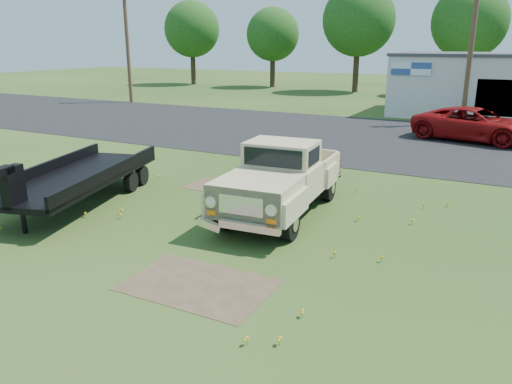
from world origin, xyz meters
TOP-DOWN VIEW (x-y plane):
  - ground at (0.00, 0.00)m, footprint 140.00×140.00m
  - asphalt_lot at (0.00, 15.00)m, footprint 90.00×14.00m
  - dirt_patch_a at (1.50, -3.00)m, footprint 3.00×2.00m
  - dirt_patch_b at (-2.00, 3.50)m, footprint 2.20×1.60m
  - commercial_building at (6.00, 26.99)m, footprint 14.20×8.20m
  - utility_pole_west at (-22.00, 22.00)m, footprint 1.60×0.30m
  - utility_pole_mid at (4.00, 22.00)m, footprint 1.60×0.30m
  - treeline_a at (-28.00, 40.00)m, footprint 6.40×6.40m
  - treeline_b at (-18.00, 41.00)m, footprint 5.76×5.76m
  - treeline_c at (-8.00, 39.50)m, footprint 7.04×7.04m
  - treeline_d at (2.00, 40.50)m, footprint 6.72×6.72m
  - vintage_pickup_truck at (1.11, 1.89)m, footprint 2.74×6.08m
  - flatbed_trailer at (-4.88, -0.09)m, footprint 4.11×7.39m
  - red_pickup at (5.06, 16.63)m, footprint 6.44×3.99m

SIDE VIEW (x-z plane):
  - ground at x=0.00m, z-range 0.00..0.00m
  - asphalt_lot at x=0.00m, z-range -0.01..0.01m
  - dirt_patch_a at x=1.50m, z-range -0.01..0.01m
  - dirt_patch_b at x=-2.00m, z-range -0.01..0.01m
  - red_pickup at x=5.06m, z-range 0.00..1.66m
  - flatbed_trailer at x=-4.88m, z-range 0.00..1.92m
  - vintage_pickup_truck at x=1.11m, z-range 0.00..2.15m
  - commercial_building at x=6.00m, z-range 0.03..4.18m
  - utility_pole_west at x=-22.00m, z-range 0.10..9.10m
  - utility_pole_mid at x=4.00m, z-range 0.10..9.10m
  - treeline_b at x=-18.00m, z-range 1.38..9.95m
  - treeline_a at x=-28.00m, z-range 1.54..11.06m
  - treeline_d at x=2.00m, z-range 1.62..11.62m
  - treeline_c at x=-8.00m, z-range 1.70..12.17m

